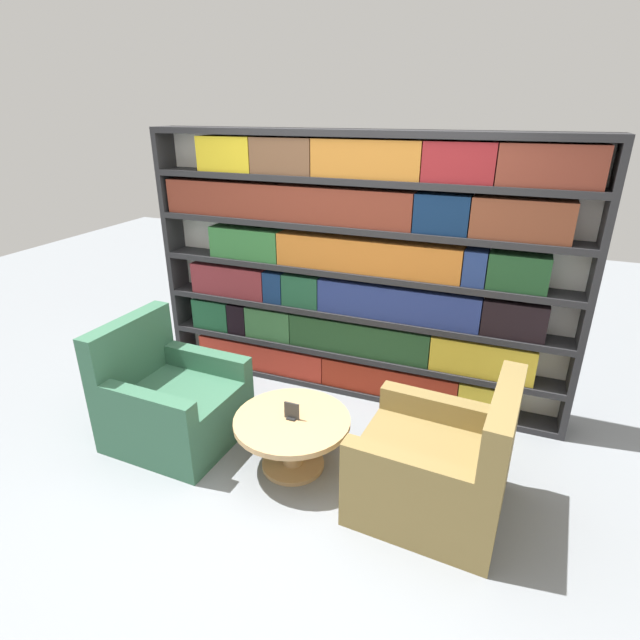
% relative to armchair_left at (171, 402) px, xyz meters
% --- Properties ---
extents(ground_plane, '(14.00, 14.00, 0.00)m').
position_rel_armchair_left_xyz_m(ground_plane, '(1.04, -0.23, -0.31)').
color(ground_plane, gray).
extents(bookshelf, '(3.58, 0.30, 2.22)m').
position_rel_armchair_left_xyz_m(bookshelf, '(1.04, 1.22, 0.80)').
color(bookshelf, silver).
rests_on(bookshelf, ground_plane).
extents(armchair_left, '(0.91, 0.84, 0.93)m').
position_rel_armchair_left_xyz_m(armchair_left, '(0.00, 0.00, 0.00)').
color(armchair_left, '#336047').
rests_on(armchair_left, ground_plane).
extents(armchair_right, '(0.94, 0.87, 0.93)m').
position_rel_armchair_left_xyz_m(armchair_right, '(2.01, -0.00, 0.00)').
color(armchair_right, olive).
rests_on(armchair_right, ground_plane).
extents(coffee_table, '(0.81, 0.81, 0.40)m').
position_rel_armchair_left_xyz_m(coffee_table, '(1.01, 0.02, -0.02)').
color(coffee_table, tan).
rests_on(coffee_table, ground_plane).
extents(table_sign, '(0.11, 0.06, 0.12)m').
position_rel_armchair_left_xyz_m(table_sign, '(1.01, 0.02, 0.14)').
color(table_sign, black).
rests_on(table_sign, coffee_table).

